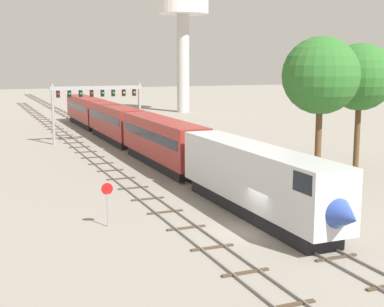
{
  "coord_description": "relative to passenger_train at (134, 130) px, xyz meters",
  "views": [
    {
      "loc": [
        -15.67,
        -28.64,
        10.38
      ],
      "look_at": [
        1.0,
        12.0,
        3.0
      ],
      "focal_mm": 50.51,
      "sensor_mm": 36.0,
      "label": 1
    }
  ],
  "objects": [
    {
      "name": "ground_plane",
      "position": [
        -2.0,
        -32.44,
        -2.6
      ],
      "size": [
        400.0,
        400.0,
        0.0
      ],
      "primitive_type": "plane",
      "color": "gray"
    },
    {
      "name": "track_main",
      "position": [
        0.0,
        27.56,
        -2.54
      ],
      "size": [
        2.6,
        200.0,
        0.16
      ],
      "color": "slate",
      "rests_on": "ground"
    },
    {
      "name": "track_near",
      "position": [
        -5.5,
        7.56,
        -2.54
      ],
      "size": [
        2.6,
        160.0,
        0.16
      ],
      "color": "slate",
      "rests_on": "ground"
    },
    {
      "name": "passenger_train",
      "position": [
        0.0,
        0.0,
        0.0
      ],
      "size": [
        3.04,
        77.89,
        4.8
      ],
      "color": "silver",
      "rests_on": "ground"
    },
    {
      "name": "signal_gantry",
      "position": [
        -2.25,
        9.28,
        3.18
      ],
      "size": [
        12.1,
        0.49,
        7.77
      ],
      "color": "#999BA0",
      "rests_on": "ground"
    },
    {
      "name": "water_tower",
      "position": [
        24.45,
        46.59,
        18.42
      ],
      "size": [
        10.82,
        10.82,
        26.17
      ],
      "color": "beige",
      "rests_on": "ground"
    },
    {
      "name": "stop_sign",
      "position": [
        -10.0,
        -28.17,
        -0.73
      ],
      "size": [
        0.76,
        0.08,
        2.88
      ],
      "color": "gray",
      "rests_on": "ground"
    },
    {
      "name": "trackside_tree_left",
      "position": [
        17.26,
        -18.66,
        6.4
      ],
      "size": [
        6.49,
        6.49,
        12.3
      ],
      "color": "brown",
      "rests_on": "ground"
    },
    {
      "name": "trackside_tree_mid",
      "position": [
        10.31,
        -22.02,
        6.67
      ],
      "size": [
        6.68,
        6.68,
        12.66
      ],
      "color": "brown",
      "rests_on": "ground"
    }
  ]
}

